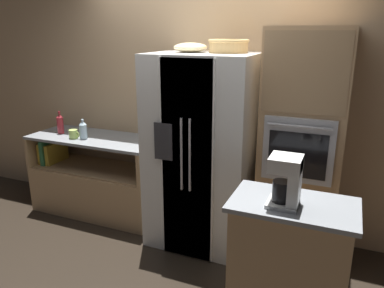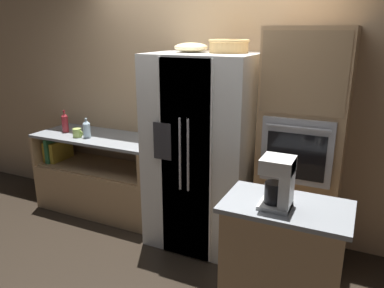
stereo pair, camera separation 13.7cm
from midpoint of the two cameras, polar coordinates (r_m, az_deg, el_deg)
ground_plane at (r=3.87m, az=-2.06°, el=-14.05°), size 20.00×20.00×0.00m
wall_back at (r=3.83m, az=0.92°, el=8.01°), size 12.00×0.06×2.80m
counter_left at (r=4.42m, az=-15.04°, el=-6.01°), size 1.45×0.61×0.88m
refrigerator at (r=3.51m, az=0.58°, el=-1.17°), size 0.95×0.81×1.81m
wall_oven at (r=3.34m, az=15.32°, el=-0.67°), size 0.67×0.66×2.03m
island_counter at (r=2.64m, az=12.91°, el=-18.29°), size 0.77×0.48×0.98m
wicker_basket at (r=3.35m, az=4.38°, el=14.74°), size 0.35×0.35×0.11m
fruit_bowl at (r=3.43m, az=-1.43°, el=14.50°), size 0.30×0.30×0.08m
bottle_tall at (r=4.16m, az=-17.16°, el=2.09°), size 0.08×0.08×0.21m
bottle_short at (r=4.46m, az=-20.28°, el=2.94°), size 0.07×0.07×0.25m
mug at (r=4.21m, az=-18.50°, el=1.43°), size 0.13×0.09×0.09m
coffee_maker at (r=2.28m, az=12.75°, el=-5.35°), size 0.18×0.19×0.31m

